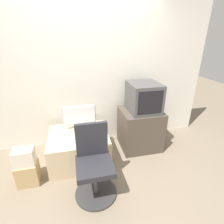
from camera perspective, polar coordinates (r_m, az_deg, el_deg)
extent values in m
plane|color=#7F705B|center=(2.57, -3.05, -24.17)|extent=(12.00, 12.00, 0.00)
cube|color=silver|center=(3.10, -8.04, 12.27)|extent=(4.40, 0.05, 2.60)
cube|color=#CCB289|center=(2.94, -10.65, -11.21)|extent=(0.92, 0.82, 0.49)
cube|color=#4C4238|center=(3.21, 9.08, -5.39)|extent=(0.69, 0.63, 0.72)
cylinder|color=#B2B2B7|center=(2.96, -10.26, -5.11)|extent=(0.24, 0.24, 0.02)
cylinder|color=#B2B2B7|center=(2.94, -10.33, -4.21)|extent=(0.08, 0.08, 0.08)
cube|color=#B2B2B7|center=(2.86, -10.61, -0.87)|extent=(0.53, 0.01, 0.32)
cube|color=silver|center=(2.85, -10.60, -0.92)|extent=(0.50, 0.02, 0.29)
cube|color=silver|center=(2.65, -9.39, -8.83)|extent=(0.37, 0.10, 0.01)
ellipsoid|color=#4C4C51|center=(2.66, -4.09, -8.32)|extent=(0.07, 0.04, 0.03)
cube|color=#474747|center=(2.97, 10.25, 4.78)|extent=(0.50, 0.55, 0.48)
cube|color=black|center=(2.74, 12.42, 2.94)|extent=(0.41, 0.01, 0.37)
cylinder|color=#333333|center=(2.53, -5.24, -24.74)|extent=(0.54, 0.54, 0.03)
cylinder|color=#4C4C51|center=(2.38, -5.45, -21.40)|extent=(0.05, 0.05, 0.39)
cube|color=#28282D|center=(2.22, -5.69, -17.22)|extent=(0.45, 0.45, 0.07)
cube|color=#28282D|center=(2.22, -6.66, -8.82)|extent=(0.40, 0.05, 0.45)
cube|color=tan|center=(2.80, -25.72, -17.58)|extent=(0.28, 0.23, 0.33)
cube|color=beige|center=(2.64, -26.81, -12.98)|extent=(0.26, 0.19, 0.23)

